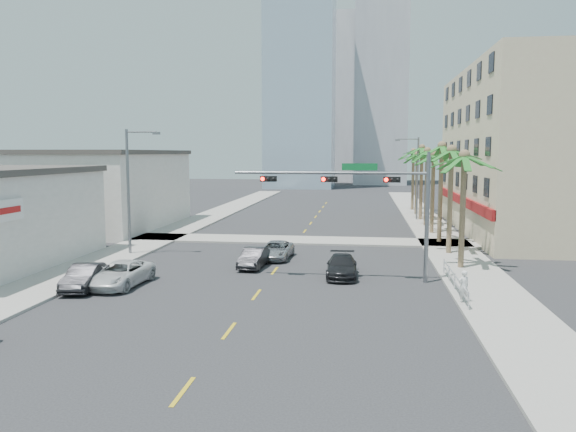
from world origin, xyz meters
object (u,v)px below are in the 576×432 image
object	(u,v)px
car_lane_right	(342,266)
car_lane_center	(276,250)
car_parked_far	(121,274)
pedestrian	(463,286)
car_lane_left	(254,258)
traffic_signal_mast	(370,193)
car_parked_mid	(85,277)

from	to	relation	value
car_lane_right	car_lane_center	bearing A→B (deg)	131.63
car_parked_far	car_lane_center	distance (m)	11.66
pedestrian	car_lane_left	bearing A→B (deg)	-53.11
traffic_signal_mast	car_lane_center	bearing A→B (deg)	136.35
car_parked_mid	car_lane_center	world-z (taller)	car_parked_mid
car_parked_far	car_lane_left	xyz separation A→B (m)	(6.30, 5.98, -0.05)
car_lane_center	car_lane_right	world-z (taller)	car_lane_right
traffic_signal_mast	car_lane_left	xyz separation A→B (m)	(-7.28, 2.89, -4.44)
traffic_signal_mast	car_lane_left	bearing A→B (deg)	158.34
pedestrian	car_lane_center	bearing A→B (deg)	-65.19
pedestrian	car_parked_mid	bearing A→B (deg)	-22.28
traffic_signal_mast	car_lane_left	distance (m)	9.01
traffic_signal_mast	car_parked_far	size ratio (longest dim) A/B	2.27
car_lane_center	car_lane_left	bearing A→B (deg)	-104.45
car_lane_left	pedestrian	bearing A→B (deg)	-29.07
car_parked_mid	car_lane_left	bearing A→B (deg)	33.77
car_parked_mid	car_lane_left	xyz separation A→B (m)	(7.90, 6.96, -0.05)
traffic_signal_mast	pedestrian	xyz separation A→B (m)	(4.52, -4.54, -4.13)
car_lane_center	car_parked_mid	bearing A→B (deg)	-128.76
car_parked_mid	car_parked_far	bearing A→B (deg)	23.90
car_lane_center	pedestrian	world-z (taller)	pedestrian
car_parked_far	car_parked_mid	bearing A→B (deg)	-144.87
car_lane_center	pedestrian	distance (m)	15.15
car_parked_far	car_lane_center	world-z (taller)	car_parked_far
traffic_signal_mast	car_parked_far	world-z (taller)	traffic_signal_mast
traffic_signal_mast	car_parked_mid	xyz separation A→B (m)	(-15.18, -4.07, -4.38)
car_lane_center	car_lane_right	distance (m)	6.98
car_parked_mid	traffic_signal_mast	bearing A→B (deg)	7.39
traffic_signal_mast	car_lane_left	world-z (taller)	traffic_signal_mast
car_parked_mid	car_lane_right	bearing A→B (deg)	12.55
car_parked_mid	car_parked_far	world-z (taller)	car_parked_far
car_parked_mid	car_lane_center	distance (m)	13.44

